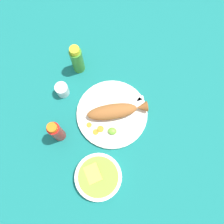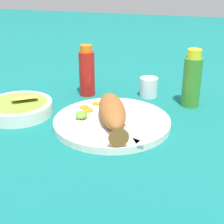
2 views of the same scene
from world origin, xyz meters
name	(u,v)px [view 1 (image 1 of 2)]	position (x,y,z in m)	size (l,w,h in m)	color
ground_plane	(112,114)	(0.00, 0.00, 0.00)	(4.00, 4.00, 0.00)	#146B66
main_plate	(112,114)	(0.00, 0.00, 0.01)	(0.30, 0.30, 0.02)	white
fried_fish	(116,111)	(-0.01, -0.01, 0.04)	(0.26, 0.14, 0.05)	#935628
fork_near	(126,103)	(-0.05, -0.06, 0.02)	(0.17, 0.10, 0.00)	silver
fork_far	(131,113)	(-0.08, -0.02, 0.02)	(0.08, 0.18, 0.00)	silver
carrot_slice_near	(89,125)	(0.08, 0.07, 0.02)	(0.02, 0.02, 0.00)	orange
carrot_slice_mid	(100,129)	(0.03, 0.08, 0.02)	(0.03, 0.03, 0.00)	orange
carrot_slice_far	(96,132)	(0.05, 0.09, 0.02)	(0.02, 0.02, 0.00)	orange
lime_wedge_main	(112,131)	(-0.02, 0.08, 0.03)	(0.04, 0.03, 0.02)	#6BB233
hot_sauce_bottle_red	(56,132)	(0.20, 0.13, 0.08)	(0.05, 0.05, 0.16)	#B21914
hot_sauce_bottle_green	(77,60)	(0.19, -0.19, 0.08)	(0.05, 0.05, 0.17)	#3D8428
salt_cup	(62,90)	(0.23, -0.06, 0.03)	(0.06, 0.06, 0.06)	silver
guacamole_bowl	(98,177)	(0.00, 0.27, 0.02)	(0.19, 0.19, 0.05)	white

